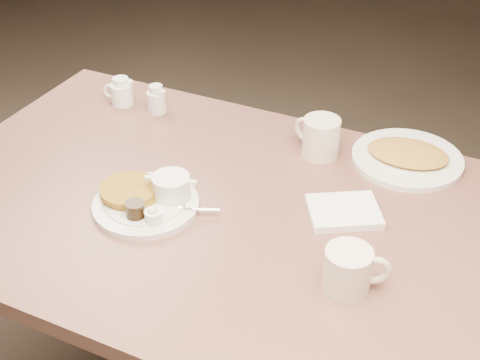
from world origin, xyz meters
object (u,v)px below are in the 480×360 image
at_px(diner_table, 236,266).
at_px(main_plate, 148,198).
at_px(coffee_mug_far, 320,137).
at_px(hash_plate, 407,157).
at_px(coffee_mug_near, 349,269).
at_px(creamer_right, 156,100).
at_px(creamer_left, 121,92).

xyz_separation_m(diner_table, main_plate, (-0.19, -0.07, 0.19)).
bearing_deg(coffee_mug_far, hash_plate, 16.24).
height_order(main_plate, coffee_mug_near, coffee_mug_near).
bearing_deg(hash_plate, coffee_mug_near, -89.49).
relative_size(coffee_mug_far, creamer_right, 1.78).
distance_m(coffee_mug_far, hash_plate, 0.22).
distance_m(coffee_mug_near, creamer_right, 0.83).
relative_size(main_plate, creamer_left, 3.42).
xyz_separation_m(creamer_right, hash_plate, (0.70, 0.05, -0.02)).
height_order(diner_table, coffee_mug_far, coffee_mug_far).
relative_size(main_plate, hash_plate, 1.08).
xyz_separation_m(diner_table, hash_plate, (0.30, 0.36, 0.18)).
xyz_separation_m(coffee_mug_near, coffee_mug_far, (-0.21, 0.43, 0.00)).
xyz_separation_m(main_plate, creamer_right, (-0.21, 0.39, 0.01)).
relative_size(coffee_mug_near, creamer_right, 1.76).
bearing_deg(coffee_mug_near, coffee_mug_far, 116.57).
distance_m(coffee_mug_near, coffee_mug_far, 0.48).
height_order(diner_table, main_plate, main_plate).
distance_m(main_plate, creamer_left, 0.50).
height_order(coffee_mug_near, hash_plate, coffee_mug_near).
xyz_separation_m(main_plate, coffee_mug_near, (0.49, -0.06, 0.02)).
height_order(coffee_mug_near, coffee_mug_far, coffee_mug_far).
distance_m(creamer_right, hash_plate, 0.70).
bearing_deg(main_plate, coffee_mug_far, 53.80).
height_order(diner_table, hash_plate, hash_plate).
distance_m(coffee_mug_far, creamer_right, 0.49).
height_order(diner_table, creamer_right, creamer_right).
height_order(coffee_mug_near, creamer_left, coffee_mug_near).
xyz_separation_m(main_plate, coffee_mug_far, (0.27, 0.37, 0.03)).
bearing_deg(creamer_right, diner_table, -38.35).
distance_m(main_plate, creamer_right, 0.44).
bearing_deg(coffee_mug_near, creamer_left, 151.63).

